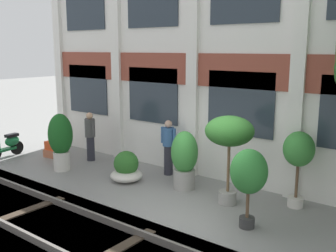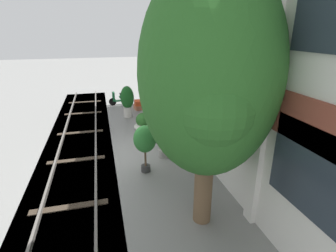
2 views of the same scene
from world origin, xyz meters
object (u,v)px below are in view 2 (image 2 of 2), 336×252
potted_plant_terracotta_small (145,140)px  resident_by_doorway (149,100)px  potted_plant_wide_bowl (143,123)px  potted_plant_ribbed_drum (127,99)px  potted_plant_square_trough (138,105)px  resident_watching_tracks (170,114)px  potted_plant_fluted_column (160,124)px  scooter_near_curb (120,98)px  potted_plant_low_pan (197,136)px  potted_plant_tall_urn (163,115)px  broadleaf_tree (209,79)px

potted_plant_terracotta_small → resident_by_doorway: (-6.41, 1.37, -0.30)m
potted_plant_wide_bowl → potted_plant_ribbed_drum: (-2.26, -0.48, 0.67)m
potted_plant_square_trough → resident_watching_tracks: size_ratio=0.47×
potted_plant_ribbed_drum → potted_plant_square_trough: 1.77m
potted_plant_wide_bowl → potted_plant_fluted_column: 1.78m
scooter_near_curb → resident_by_doorway: size_ratio=0.85×
potted_plant_ribbed_drum → potted_plant_fluted_column: 4.03m
potted_plant_square_trough → potted_plant_fluted_column: (5.30, 0.22, 0.57)m
potted_plant_square_trough → resident_watching_tracks: bearing=12.2°
potted_plant_fluted_column → potted_plant_low_pan: 2.90m
potted_plant_ribbed_drum → potted_plant_fluted_column: bearing=14.2°
potted_plant_fluted_column → potted_plant_low_pan: potted_plant_low_pan is taller
potted_plant_tall_urn → potted_plant_ribbed_drum: bearing=-171.7°
potted_plant_wide_bowl → potted_plant_square_trough: bearing=175.6°
broadleaf_tree → potted_plant_ribbed_drum: bearing=-174.5°
scooter_near_curb → resident_watching_tracks: 5.88m
resident_by_doorway → potted_plant_square_trough: bearing=-55.6°
potted_plant_fluted_column → potted_plant_low_pan: size_ratio=0.86×
potted_plant_square_trough → potted_plant_terracotta_small: bearing=-6.4°
potted_plant_ribbed_drum → scooter_near_curb: bearing=-176.0°
potted_plant_low_pan → potted_plant_tall_urn: bearing=-148.8°
potted_plant_tall_urn → potted_plant_terracotta_small: (0.95, -0.87, -0.52)m
potted_plant_tall_urn → resident_watching_tracks: potted_plant_tall_urn is taller
potted_plant_wide_bowl → resident_watching_tracks: 1.42m
potted_plant_wide_bowl → potted_plant_terracotta_small: 4.15m
potted_plant_square_trough → resident_by_doorway: (1.27, 0.51, 0.61)m
resident_watching_tracks → resident_by_doorway: bearing=-82.4°
potted_plant_terracotta_small → resident_by_doorway: potted_plant_terracotta_small is taller
potted_plant_terracotta_small → potted_plant_low_pan: bearing=76.4°
potted_plant_ribbed_drum → potted_plant_fluted_column: (3.91, 0.99, -0.19)m
potted_plant_tall_urn → potted_plant_terracotta_small: bearing=-42.6°
potted_plant_ribbed_drum → potted_plant_tall_urn: potted_plant_tall_urn is taller
potted_plant_ribbed_drum → scooter_near_curb: size_ratio=1.28×
potted_plant_square_trough → potted_plant_fluted_column: 5.34m
potted_plant_wide_bowl → resident_watching_tracks: (0.57, 1.19, 0.52)m
potted_plant_square_trough → scooter_near_curb: scooter_near_curb is taller
potted_plant_fluted_column → potted_plant_terracotta_small: bearing=-24.5°
broadleaf_tree → potted_plant_ribbed_drum: size_ratio=3.45×
potted_plant_terracotta_small → resident_watching_tracks: bearing=152.8°
scooter_near_curb → potted_plant_low_pan: bearing=93.6°
potted_plant_terracotta_small → scooter_near_curb: size_ratio=1.22×
broadleaf_tree → scooter_near_curb: bearing=-174.8°
potted_plant_fluted_column → potted_plant_low_pan: (2.79, 0.62, 0.48)m
potted_plant_wide_bowl → potted_plant_ribbed_drum: size_ratio=0.51×
potted_plant_square_trough → potted_plant_fluted_column: potted_plant_fluted_column is taller
potted_plant_square_trough → resident_by_doorway: size_ratio=0.47×
scooter_near_curb → potted_plant_terracotta_small: bearing=83.4°
potted_plant_tall_urn → resident_watching_tracks: size_ratio=1.31×
potted_plant_fluted_column → resident_watching_tracks: (-1.07, 0.69, 0.05)m
potted_plant_tall_urn → potted_plant_wide_bowl: bearing=-174.5°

